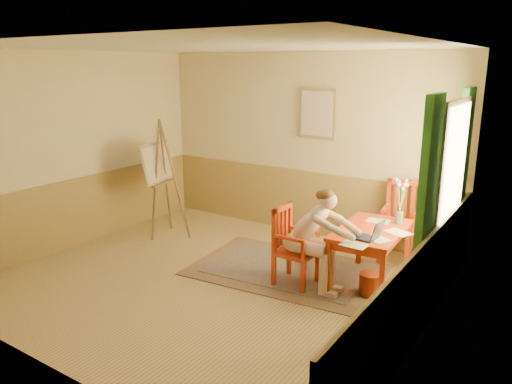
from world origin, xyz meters
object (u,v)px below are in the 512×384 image
Objects in this scene: easel at (160,167)px; laptop at (367,235)px; table at (371,236)px; chair_left at (293,246)px; chair_back at (401,222)px; figure at (314,234)px.

laptop is at bearing -5.48° from easel.
easel is (-3.39, -0.04, 0.45)m from table.
chair_left is 1.70m from chair_back.
chair_left is 2.70m from easel.
figure reaches higher than laptop.
chair_back is 1.37m from laptop.
easel is at bearing -179.36° from table.
chair_back is 1.59m from figure.
figure is 0.61m from laptop.
chair_left is 0.93m from laptop.
figure reaches higher than chair_back.
figure reaches higher than table.
chair_back reaches higher than laptop.
easel is (-3.45, -1.02, 0.53)m from chair_back.
figure is (-0.57, -1.48, 0.15)m from chair_back.
figure is (-0.51, -0.50, 0.06)m from table.
table is 1.28× the size of chair_left.
chair_left is at bearing -120.22° from chair_back.
table is at bearing -93.59° from chair_back.
chair_back reaches higher than table.
figure is at bearing -9.06° from easel.
chair_left reaches higher than laptop.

